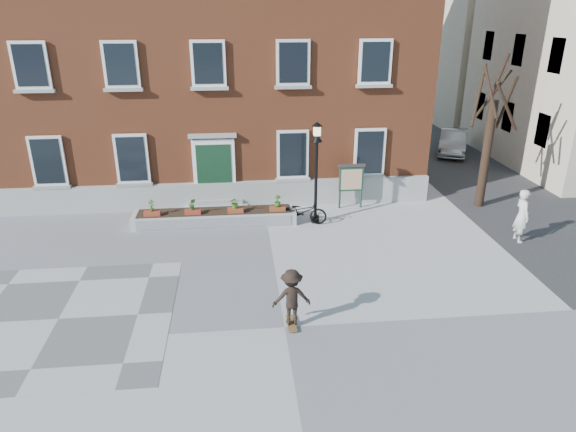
{
  "coord_description": "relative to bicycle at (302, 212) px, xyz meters",
  "views": [
    {
      "loc": [
        -1.08,
        -11.25,
        7.74
      ],
      "look_at": [
        0.5,
        4.0,
        1.5
      ],
      "focal_mm": 32.0,
      "sensor_mm": 36.0,
      "label": 1
    }
  ],
  "objects": [
    {
      "name": "lamp_post",
      "position": [
        0.53,
        0.09,
        2.04
      ],
      "size": [
        0.4,
        0.4,
        3.93
      ],
      "color": "black",
      "rests_on": "ground"
    },
    {
      "name": "planter_assembly",
      "position": [
        -3.32,
        0.33,
        -0.19
      ],
      "size": [
        6.2,
        1.12,
        1.15
      ],
      "color": "#BBBBB6",
      "rests_on": "ground"
    },
    {
      "name": "side_street",
      "position": [
        16.66,
        12.94,
        6.52
      ],
      "size": [
        15.2,
        36.0,
        14.5
      ],
      "color": "#353537",
      "rests_on": "ground"
    },
    {
      "name": "notice_board",
      "position": [
        2.21,
        1.47,
        0.76
      ],
      "size": [
        1.1,
        0.16,
        1.87
      ],
      "color": "black",
      "rests_on": "ground"
    },
    {
      "name": "brick_building",
      "position": [
        -3.33,
        7.13,
        5.8
      ],
      "size": [
        18.4,
        10.85,
        12.6
      ],
      "color": "brown",
      "rests_on": "ground"
    },
    {
      "name": "skateboarder",
      "position": [
        -1.15,
        -6.77,
        0.34
      ],
      "size": [
        1.02,
        0.78,
        1.62
      ],
      "color": "brown",
      "rests_on": "ground"
    },
    {
      "name": "ground",
      "position": [
        -1.33,
        -6.85,
        -0.5
      ],
      "size": [
        100.0,
        100.0,
        0.0
      ],
      "primitive_type": "plane",
      "color": "#A1A1A4",
      "rests_on": "ground"
    },
    {
      "name": "parked_car",
      "position": [
        9.86,
        9.36,
        0.18
      ],
      "size": [
        2.95,
        4.32,
        1.35
      ],
      "primitive_type": "imported",
      "rotation": [
        0.0,
        0.0,
        -0.41
      ],
      "color": "#B0B2B5",
      "rests_on": "ground"
    },
    {
      "name": "bystander",
      "position": [
        7.48,
        -2.36,
        0.47
      ],
      "size": [
        0.47,
        0.71,
        1.93
      ],
      "primitive_type": "imported",
      "rotation": [
        0.0,
        0.0,
        1.55
      ],
      "color": "silver",
      "rests_on": "ground"
    },
    {
      "name": "bare_tree",
      "position": [
        7.67,
        1.16,
        2.29
      ],
      "size": [
        1.83,
        1.83,
        6.16
      ],
      "color": "#302015",
      "rests_on": "ground"
    },
    {
      "name": "checker_patch",
      "position": [
        -7.33,
        -5.85,
        -0.49
      ],
      "size": [
        6.0,
        6.0,
        0.01
      ],
      "primitive_type": "cube",
      "color": "#5A5A5D",
      "rests_on": "ground"
    },
    {
      "name": "bicycle",
      "position": [
        0.0,
        0.0,
        0.0
      ],
      "size": [
        1.98,
        0.99,
        1.0
      ],
      "primitive_type": "imported",
      "rotation": [
        0.0,
        0.0,
        1.39
      ],
      "color": "black",
      "rests_on": "ground"
    }
  ]
}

